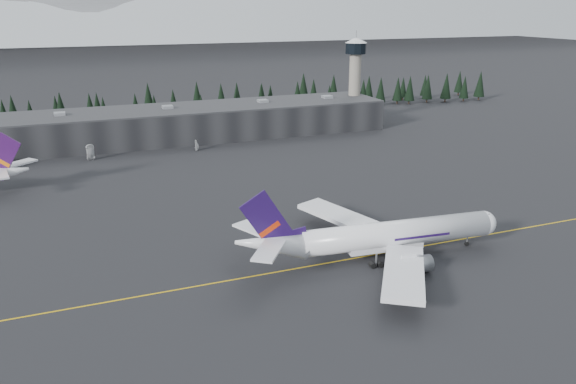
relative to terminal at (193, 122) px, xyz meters
name	(u,v)px	position (x,y,z in m)	size (l,w,h in m)	color
ground	(322,259)	(0.00, -125.00, -6.30)	(1400.00, 1400.00, 0.00)	black
taxiline	(326,263)	(0.00, -127.00, -6.29)	(400.00, 0.40, 0.02)	gold
terminal	(193,122)	(0.00, 0.00, 0.00)	(160.00, 30.00, 12.60)	black
control_tower	(355,71)	(75.00, 3.00, 17.11)	(10.00, 10.00, 37.70)	gray
treeline	(176,105)	(0.00, 37.00, 1.20)	(360.00, 20.00, 15.00)	black
mountain_ridge	(87,35)	(0.00, 875.00, -6.30)	(4400.00, 900.00, 420.00)	white
jet_main	(374,237)	(10.51, -128.27, -1.33)	(59.85, 55.03, 17.61)	white
gse_vehicle_a	(91,158)	(-41.36, -21.46, -5.51)	(2.63, 5.70, 1.58)	silver
gse_vehicle_b	(197,149)	(-3.79, -22.00, -5.60)	(1.65, 4.10, 1.40)	#BCBCBE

